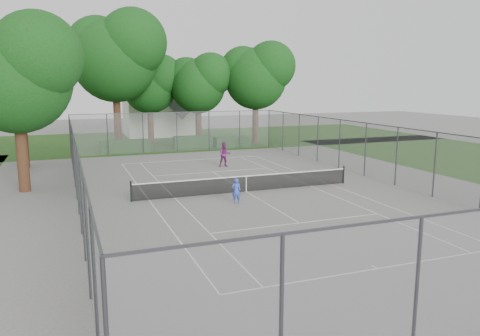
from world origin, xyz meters
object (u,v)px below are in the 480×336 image
object	(u,v)px
house	(160,101)
woman_player	(225,154)
tennis_net	(246,183)
girl_player	(236,191)

from	to	relation	value
house	woman_player	bearing A→B (deg)	-89.26
tennis_net	house	bearing A→B (deg)	87.80
woman_player	girl_player	bearing A→B (deg)	-97.43
tennis_net	girl_player	size ratio (longest dim) A/B	9.96
tennis_net	house	distance (m)	30.90
girl_player	tennis_net	bearing A→B (deg)	-108.64
tennis_net	woman_player	distance (m)	8.22
house	girl_player	xyz separation A→B (m)	(-2.57, -32.84, -3.29)
tennis_net	house	size ratio (longest dim) A/B	1.31
girl_player	woman_player	distance (m)	10.63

